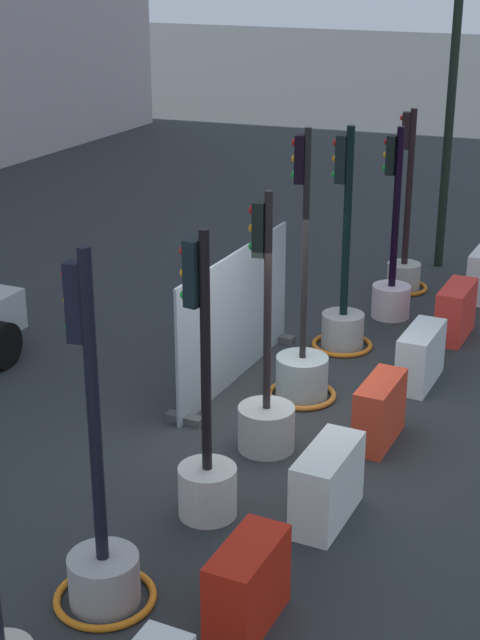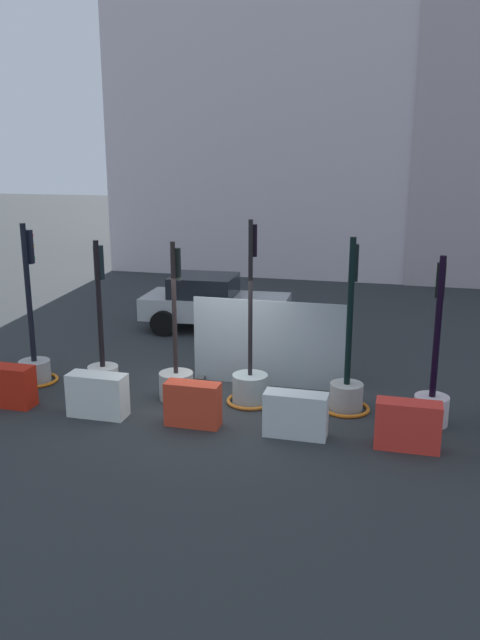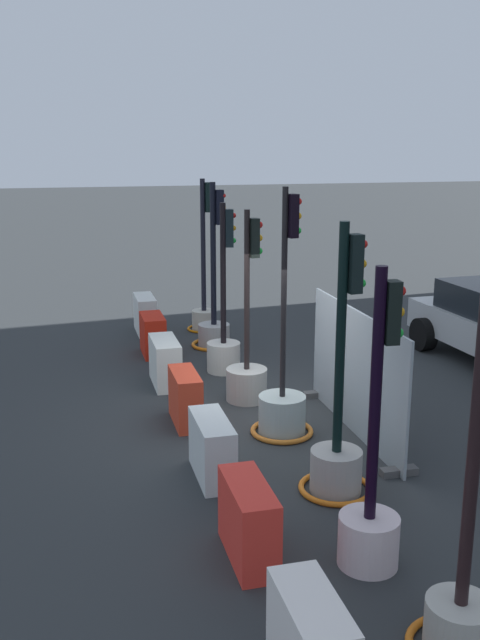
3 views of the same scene
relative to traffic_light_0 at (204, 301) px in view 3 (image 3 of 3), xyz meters
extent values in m
plane|color=#2A2E30|center=(5.55, -0.23, -0.69)|extent=(120.00, 120.00, 0.00)
cylinder|color=beige|center=(0.00, -0.01, -0.46)|extent=(0.56, 0.56, 0.46)
cylinder|color=black|center=(0.00, -0.01, 1.27)|extent=(0.11, 0.11, 3.00)
cube|color=black|center=(0.00, 0.11, 2.36)|extent=(0.17, 0.13, 0.66)
sphere|color=red|center=(0.01, 0.19, 2.58)|extent=(0.10, 0.10, 0.10)
sphere|color=orange|center=(0.01, 0.19, 2.36)|extent=(0.10, 0.10, 0.10)
sphere|color=green|center=(0.01, 0.19, 2.14)|extent=(0.10, 0.10, 0.10)
torus|color=orange|center=(0.00, -0.01, -0.66)|extent=(0.79, 0.79, 0.05)
cylinder|color=#ACABA7|center=(1.40, -0.08, -0.45)|extent=(0.67, 0.67, 0.48)
cylinder|color=black|center=(1.40, -0.08, 1.28)|extent=(0.12, 0.12, 2.98)
cube|color=black|center=(1.42, 0.05, 2.26)|extent=(0.17, 0.18, 0.71)
sphere|color=red|center=(1.44, 0.14, 2.50)|extent=(0.09, 0.09, 0.09)
sphere|color=orange|center=(1.44, 0.14, 2.26)|extent=(0.09, 0.09, 0.09)
sphere|color=green|center=(1.44, 0.14, 2.03)|extent=(0.09, 0.09, 0.09)
torus|color=orange|center=(1.40, -0.08, -0.65)|extent=(0.97, 0.97, 0.07)
cylinder|color=silver|center=(3.13, -0.27, -0.41)|extent=(0.63, 0.63, 0.56)
cylinder|color=black|center=(3.13, -0.27, 1.19)|extent=(0.11, 0.11, 2.62)
cube|color=black|center=(3.11, -0.14, 2.03)|extent=(0.17, 0.16, 0.69)
sphere|color=red|center=(3.10, -0.06, 2.26)|extent=(0.09, 0.09, 0.09)
sphere|color=orange|center=(3.10, -0.06, 2.03)|extent=(0.09, 0.09, 0.09)
sphere|color=green|center=(3.10, -0.06, 1.80)|extent=(0.09, 0.09, 0.09)
cylinder|color=#B5B4AB|center=(4.73, -0.24, -0.41)|extent=(0.69, 0.69, 0.55)
cylinder|color=black|center=(4.73, -0.24, 1.19)|extent=(0.09, 0.09, 2.66)
cube|color=black|center=(4.74, -0.12, 2.06)|extent=(0.19, 0.15, 0.63)
sphere|color=red|center=(4.75, -0.04, 2.27)|extent=(0.11, 0.11, 0.11)
sphere|color=orange|center=(4.75, -0.04, 2.06)|extent=(0.11, 0.11, 0.11)
sphere|color=green|center=(4.75, -0.04, 1.85)|extent=(0.11, 0.11, 0.11)
cylinder|color=#A9B7B2|center=(6.24, -0.09, -0.39)|extent=(0.71, 0.71, 0.59)
cylinder|color=black|center=(6.24, -0.09, 1.44)|extent=(0.09, 0.09, 3.06)
cube|color=black|center=(6.26, 0.01, 2.56)|extent=(0.18, 0.15, 0.61)
sphere|color=red|center=(6.27, 0.09, 2.76)|extent=(0.10, 0.10, 0.10)
sphere|color=orange|center=(6.27, 0.09, 2.56)|extent=(0.10, 0.10, 0.10)
sphere|color=green|center=(6.27, 0.09, 2.36)|extent=(0.10, 0.10, 0.10)
torus|color=orange|center=(6.24, -0.09, -0.65)|extent=(0.95, 0.95, 0.08)
cylinder|color=#AAA7A1|center=(8.14, 0.01, -0.42)|extent=(0.65, 0.65, 0.54)
cylinder|color=black|center=(8.14, 0.01, 1.27)|extent=(0.12, 0.12, 2.83)
cube|color=black|center=(8.15, 0.15, 2.19)|extent=(0.18, 0.17, 0.69)
sphere|color=red|center=(8.17, 0.24, 2.42)|extent=(0.10, 0.10, 0.10)
sphere|color=orange|center=(8.17, 0.24, 2.19)|extent=(0.10, 0.10, 0.10)
sphere|color=green|center=(8.17, 0.24, 1.96)|extent=(0.10, 0.10, 0.10)
torus|color=orange|center=(8.14, 0.01, -0.65)|extent=(0.93, 0.93, 0.07)
cylinder|color=silver|center=(9.71, -0.26, -0.42)|extent=(0.63, 0.63, 0.54)
cylinder|color=black|center=(9.71, -0.26, 1.15)|extent=(0.12, 0.12, 2.60)
cube|color=black|center=(9.71, -0.13, 1.99)|extent=(0.17, 0.15, 0.62)
sphere|color=red|center=(9.70, -0.04, 2.19)|extent=(0.10, 0.10, 0.10)
sphere|color=orange|center=(9.70, -0.04, 1.99)|extent=(0.10, 0.10, 0.10)
sphere|color=green|center=(9.70, -0.04, 1.78)|extent=(0.10, 0.10, 0.10)
cylinder|color=#B4B1A6|center=(11.12, -0.06, -0.45)|extent=(0.59, 0.59, 0.48)
cylinder|color=black|center=(11.12, -0.06, 1.15)|extent=(0.11, 0.11, 2.72)
cube|color=silver|center=(-0.11, -1.36, -0.27)|extent=(1.12, 0.42, 0.84)
cube|color=red|center=(1.68, -1.42, -0.28)|extent=(0.97, 0.44, 0.82)
cube|color=white|center=(3.60, -1.45, -0.27)|extent=(1.12, 0.45, 0.83)
cube|color=red|center=(5.48, -1.42, -0.28)|extent=(1.01, 0.38, 0.82)
cube|color=silver|center=(7.38, -1.40, -0.29)|extent=(1.12, 0.42, 0.80)
cube|color=red|center=(9.29, -1.43, -0.27)|extent=(1.08, 0.41, 0.84)
cylinder|color=black|center=(2.77, 4.10, -0.34)|extent=(0.70, 0.31, 0.69)
cube|color=#97A4AA|center=(6.42, 0.98, 0.25)|extent=(3.38, 0.04, 1.87)
cube|color=#4C4C4C|center=(4.89, 0.98, -0.64)|extent=(0.16, 0.50, 0.10)
cube|color=#4C4C4C|center=(7.94, 0.98, -0.64)|extent=(0.16, 0.50, 0.10)
camera|label=1|loc=(-4.75, -4.42, 5.02)|focal=53.88mm
camera|label=2|loc=(9.05, -11.77, 4.16)|focal=35.93mm
camera|label=3|loc=(15.74, -3.16, 3.58)|focal=40.02mm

